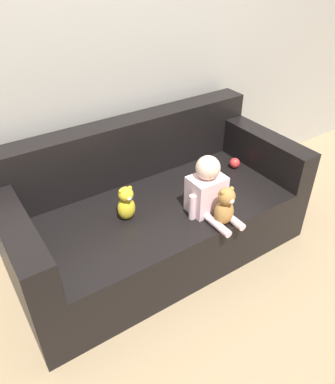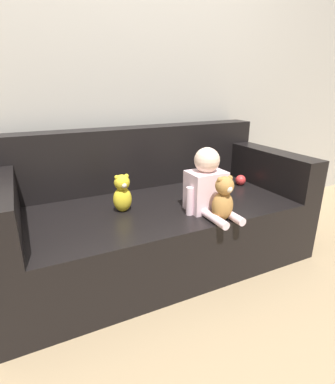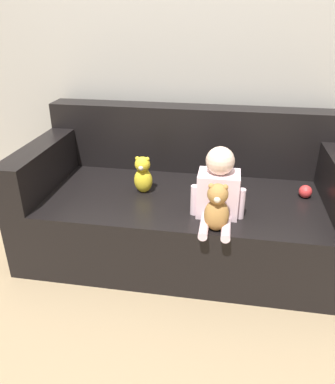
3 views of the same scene
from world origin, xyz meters
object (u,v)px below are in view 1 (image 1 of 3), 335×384
plush_toy_side (126,203)px  toy_ball (235,163)px  person_baby (208,190)px  couch (153,211)px  teddy_bear_brown (225,207)px

plush_toy_side → toy_ball: bearing=5.4°
person_baby → toy_ball: size_ratio=4.98×
couch → plush_toy_side: (-0.25, -0.10, 0.23)m
couch → person_baby: (0.20, -0.31, 0.27)m
couch → toy_ball: (0.70, -0.01, 0.15)m
person_baby → plush_toy_side: person_baby is taller
couch → person_baby: size_ratio=5.06×
teddy_bear_brown → plush_toy_side: 0.58m
person_baby → toy_ball: (0.50, 0.29, -0.12)m
couch → person_baby: couch is taller
couch → toy_ball: bearing=-1.2°
teddy_bear_brown → plush_toy_side: bearing=141.4°
toy_ball → person_baby: bearing=-149.4°
plush_toy_side → toy_ball: (0.95, 0.09, -0.07)m
couch → toy_ball: size_ratio=25.19×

